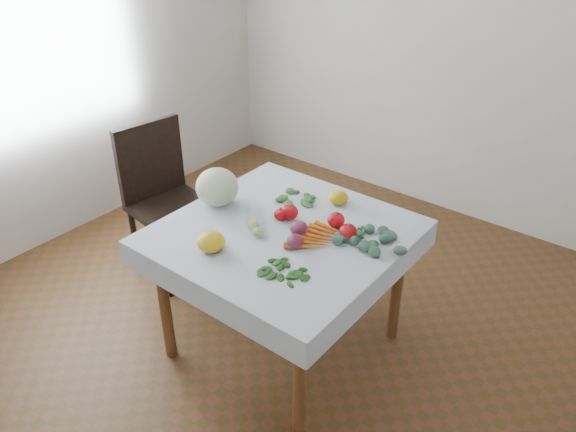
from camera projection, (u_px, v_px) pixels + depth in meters
name	position (u px, v px, depth m)	size (l,w,h in m)	color
ground	(284.00, 344.00, 3.16)	(4.00, 4.00, 0.00)	brown
back_wall	(466.00, 34.00, 3.82)	(4.00, 0.04, 2.70)	silver
left_wall	(34.00, 46.00, 3.53)	(0.04, 4.00, 2.70)	silver
table	(283.00, 248.00, 2.82)	(1.00, 1.00, 0.75)	brown
tablecloth	(283.00, 231.00, 2.77)	(1.12, 1.12, 0.01)	silver
chair	(163.00, 190.00, 3.53)	(0.51, 0.51, 0.99)	black
cabbage	(217.00, 187.00, 2.95)	(0.23, 0.23, 0.20)	beige
tomato_a	(289.00, 212.00, 2.85)	(0.09, 0.09, 0.08)	red
tomato_b	(281.00, 214.00, 2.85)	(0.07, 0.07, 0.06)	red
tomato_c	(336.00, 220.00, 2.78)	(0.09, 0.09, 0.08)	red
tomato_d	(348.00, 232.00, 2.69)	(0.09, 0.09, 0.08)	red
heirloom_back	(339.00, 197.00, 2.98)	(0.11, 0.11, 0.07)	gold
heirloom_front	(211.00, 242.00, 2.60)	(0.13, 0.13, 0.09)	gold
onion_a	(299.00, 229.00, 2.72)	(0.09, 0.09, 0.08)	#591932
onion_b	(295.00, 241.00, 2.63)	(0.08, 0.08, 0.07)	#591932
tomatillo_cluster	(257.00, 229.00, 2.73)	(0.09, 0.14, 0.05)	#CFDD7F
carrot_bunch	(320.00, 237.00, 2.69)	(0.21, 0.29, 0.03)	orange
kale_bunch	(375.00, 242.00, 2.64)	(0.32, 0.24, 0.04)	#3E6551
basil_bunch	(287.00, 272.00, 2.47)	(0.21, 0.19, 0.01)	#20541A
dill_bunch	(296.00, 199.00, 3.03)	(0.17, 0.17, 0.02)	#447C39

